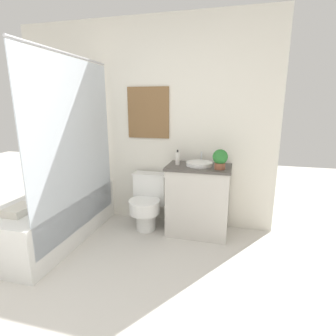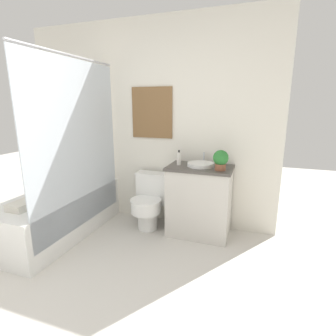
# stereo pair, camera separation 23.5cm
# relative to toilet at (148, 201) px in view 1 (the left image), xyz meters

# --- Properties ---
(wall_back) EXTENTS (3.26, 0.07, 2.50)m
(wall_back) POSITION_rel_toilet_xyz_m (-0.14, 0.28, 0.91)
(wall_back) COLOR silver
(wall_back) RESTS_ON ground_plane
(shower_area) EXTENTS (0.69, 1.56, 1.98)m
(shower_area) POSITION_rel_toilet_xyz_m (-0.91, -0.53, -0.05)
(shower_area) COLOR white
(shower_area) RESTS_ON ground_plane
(toilet) EXTENTS (0.42, 0.51, 0.67)m
(toilet) POSITION_rel_toilet_xyz_m (0.00, 0.00, 0.00)
(toilet) COLOR white
(toilet) RESTS_ON ground_plane
(vanity) EXTENTS (0.73, 0.46, 0.82)m
(vanity) POSITION_rel_toilet_xyz_m (0.62, 0.01, 0.07)
(vanity) COLOR beige
(vanity) RESTS_ON ground_plane
(sink) EXTENTS (0.30, 0.33, 0.13)m
(sink) POSITION_rel_toilet_xyz_m (0.62, 0.03, 0.50)
(sink) COLOR white
(sink) RESTS_ON vanity
(soap_bottle) EXTENTS (0.05, 0.05, 0.17)m
(soap_bottle) POSITION_rel_toilet_xyz_m (0.37, 0.01, 0.55)
(soap_bottle) COLOR silver
(soap_bottle) RESTS_ON vanity
(potted_plant) EXTENTS (0.16, 0.16, 0.22)m
(potted_plant) POSITION_rel_toilet_xyz_m (0.86, -0.08, 0.59)
(potted_plant) COLOR brown
(potted_plant) RESTS_ON vanity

